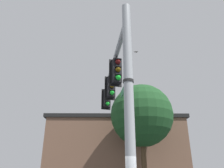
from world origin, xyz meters
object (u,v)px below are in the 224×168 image
(traffic_light_mid_inner, at_px, (111,87))
(traffic_light_mid_outer, at_px, (107,98))
(bird_flying, at_px, (136,52))
(traffic_light_nearest_pole, at_px, (117,71))
(street_name_sign, at_px, (126,85))

(traffic_light_mid_inner, distance_m, traffic_light_mid_outer, 1.83)
(traffic_light_mid_outer, xyz_separation_m, bird_flying, (-1.58, 0.79, 2.89))
(traffic_light_nearest_pole, distance_m, traffic_light_mid_outer, 3.65)
(traffic_light_mid_outer, bearing_deg, traffic_light_nearest_pole, 79.27)
(traffic_light_mid_outer, relative_size, bird_flying, 5.03)
(street_name_sign, relative_size, bird_flying, 5.16)
(traffic_light_mid_inner, height_order, street_name_sign, traffic_light_mid_inner)
(traffic_light_nearest_pole, distance_m, street_name_sign, 2.31)
(bird_flying, bearing_deg, street_name_sign, 60.51)
(street_name_sign, bearing_deg, bird_flying, -119.49)
(traffic_light_mid_inner, bearing_deg, bird_flying, -152.53)
(traffic_light_mid_outer, height_order, bird_flying, bird_flying)
(traffic_light_mid_outer, relative_size, street_name_sign, 0.97)
(traffic_light_mid_inner, relative_size, traffic_light_mid_outer, 1.00)
(traffic_light_mid_outer, distance_m, bird_flying, 3.39)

